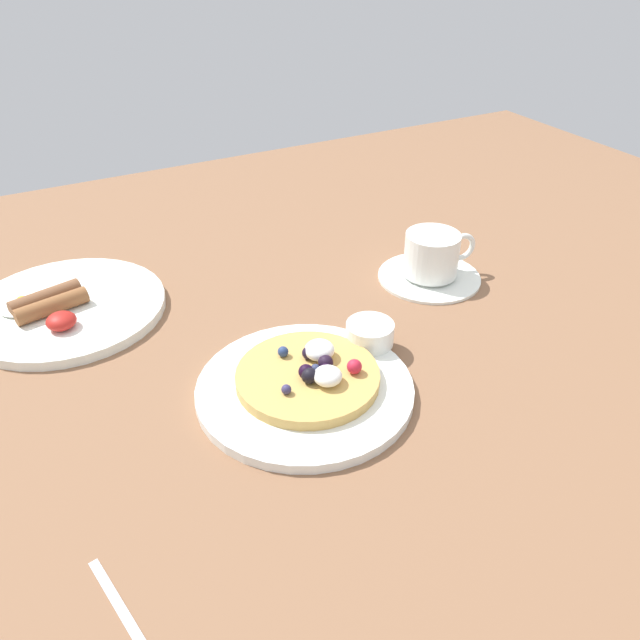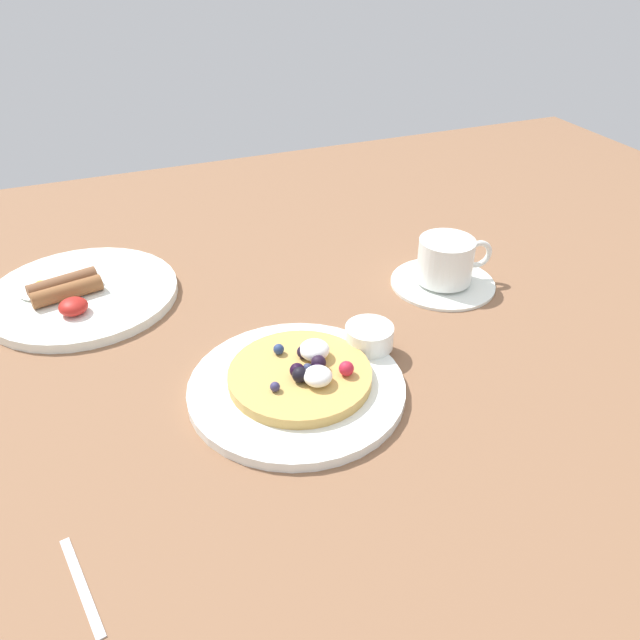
{
  "view_description": "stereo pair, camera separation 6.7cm",
  "coord_description": "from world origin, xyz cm",
  "px_view_note": "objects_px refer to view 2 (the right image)",
  "views": [
    {
      "loc": [
        -24.47,
        -55.11,
        46.68
      ],
      "look_at": [
        5.74,
        1.65,
        4.0
      ],
      "focal_mm": 35.69,
      "sensor_mm": 36.0,
      "label": 1
    },
    {
      "loc": [
        -18.36,
        -57.96,
        46.68
      ],
      "look_at": [
        5.74,
        1.65,
        4.0
      ],
      "focal_mm": 35.69,
      "sensor_mm": 36.0,
      "label": 2
    }
  ],
  "objects_px": {
    "breakfast_plate": "(82,295)",
    "coffee_saucer": "(443,282)",
    "syrup_ramekin": "(369,336)",
    "pancake_plate": "(300,387)",
    "coffee_cup": "(447,259)"
  },
  "relations": [
    {
      "from": "breakfast_plate",
      "to": "coffee_saucer",
      "type": "relative_size",
      "value": 1.74
    },
    {
      "from": "breakfast_plate",
      "to": "coffee_saucer",
      "type": "height_order",
      "value": "breakfast_plate"
    },
    {
      "from": "syrup_ramekin",
      "to": "breakfast_plate",
      "type": "relative_size",
      "value": 0.22
    },
    {
      "from": "pancake_plate",
      "to": "coffee_saucer",
      "type": "height_order",
      "value": "pancake_plate"
    },
    {
      "from": "breakfast_plate",
      "to": "coffee_cup",
      "type": "distance_m",
      "value": 0.51
    },
    {
      "from": "coffee_saucer",
      "to": "coffee_cup",
      "type": "xyz_separation_m",
      "value": [
        0.0,
        -0.0,
        0.04
      ]
    },
    {
      "from": "syrup_ramekin",
      "to": "breakfast_plate",
      "type": "height_order",
      "value": "syrup_ramekin"
    },
    {
      "from": "syrup_ramekin",
      "to": "breakfast_plate",
      "type": "distance_m",
      "value": 0.41
    },
    {
      "from": "breakfast_plate",
      "to": "coffee_cup",
      "type": "bearing_deg",
      "value": -17.56
    },
    {
      "from": "breakfast_plate",
      "to": "syrup_ramekin",
      "type": "bearing_deg",
      "value": -40.23
    },
    {
      "from": "pancake_plate",
      "to": "coffee_cup",
      "type": "xyz_separation_m",
      "value": [
        0.28,
        0.15,
        0.04
      ]
    },
    {
      "from": "breakfast_plate",
      "to": "coffee_saucer",
      "type": "bearing_deg",
      "value": -17.59
    },
    {
      "from": "pancake_plate",
      "to": "coffee_saucer",
      "type": "bearing_deg",
      "value": 28.05
    },
    {
      "from": "pancake_plate",
      "to": "syrup_ramekin",
      "type": "bearing_deg",
      "value": 19.01
    },
    {
      "from": "syrup_ramekin",
      "to": "coffee_saucer",
      "type": "xyz_separation_m",
      "value": [
        0.17,
        0.11,
        -0.02
      ]
    }
  ]
}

